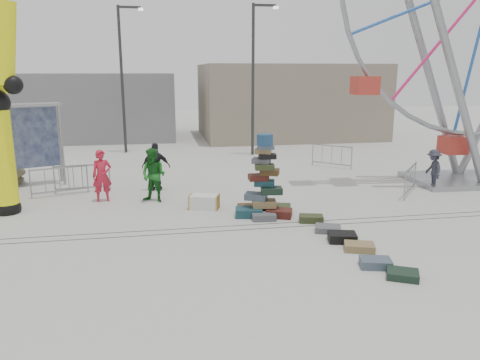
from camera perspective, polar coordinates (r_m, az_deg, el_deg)
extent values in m
plane|color=#9E9E99|center=(13.21, 0.15, -6.98)|extent=(90.00, 90.00, 0.00)
cube|color=#47443F|center=(13.77, -0.29, -6.12)|extent=(40.00, 0.04, 0.01)
cube|color=#47443F|center=(14.14, -0.57, -5.59)|extent=(40.00, 0.04, 0.01)
cube|color=gray|center=(33.56, 5.90, 9.57)|extent=(12.00, 8.00, 5.00)
cube|color=gray|center=(34.49, -16.61, 8.70)|extent=(10.00, 8.00, 4.40)
cylinder|color=#2D2D30|center=(25.75, 1.58, 11.92)|extent=(0.16, 0.16, 8.00)
cube|color=#2D2D30|center=(26.09, 3.02, 20.51)|extent=(1.20, 0.15, 0.12)
cube|color=silver|center=(26.21, 4.38, 20.23)|extent=(0.25, 0.25, 0.12)
cylinder|color=#2D2D30|center=(27.27, -14.19, 11.60)|extent=(0.16, 0.16, 8.00)
cube|color=#2D2D30|center=(27.44, -13.34, 19.82)|extent=(1.20, 0.15, 0.12)
cube|color=silver|center=(27.41, -12.00, 19.68)|extent=(0.25, 0.25, 0.12)
cube|color=#19424D|center=(14.99, 1.09, -3.95)|extent=(0.95, 0.74, 0.28)
cube|color=#4D1B14|center=(14.99, 4.78, -4.04)|extent=(0.95, 0.81, 0.26)
cube|color=#483117|center=(15.51, 1.17, -3.45)|extent=(0.76, 0.54, 0.24)
cube|color=#353E1F|center=(15.50, 4.74, -3.46)|extent=(0.90, 0.74, 0.26)
cube|color=#5A5C62|center=(14.69, 2.92, -4.47)|extent=(0.77, 0.55, 0.21)
cube|color=black|center=(15.71, 2.97, -3.25)|extent=(0.83, 0.69, 0.24)
cube|color=olive|center=(15.06, 2.95, -2.87)|extent=(0.82, 0.62, 0.24)
cube|color=#485967|center=(15.04, 1.95, -1.99)|extent=(0.82, 0.71, 0.21)
cube|color=#192E21|center=(14.93, 3.88, -1.28)|extent=(0.71, 0.52, 0.21)
cube|color=#19424D|center=(15.06, 2.99, -0.35)|extent=(0.74, 0.59, 0.19)
cube|color=#4D1B14|center=(14.96, 2.26, 0.33)|extent=(0.62, 0.43, 0.19)
cube|color=#483117|center=(14.87, 3.62, 0.99)|extent=(0.70, 0.60, 0.19)
cube|color=#353E1F|center=(14.72, 3.01, 1.61)|extent=(0.65, 0.48, 0.17)
cube|color=#5A5C62|center=(14.83, 2.61, 2.37)|extent=(0.67, 0.59, 0.17)
cube|color=black|center=(14.71, 3.36, 2.91)|extent=(0.57, 0.42, 0.15)
cube|color=olive|center=(14.74, 2.83, 3.53)|extent=(0.60, 0.49, 0.15)
cube|color=#485967|center=(14.63, 3.16, 4.00)|extent=(0.51, 0.35, 0.13)
cylinder|color=navy|center=(14.63, 3.05, 4.94)|extent=(0.51, 0.51, 0.34)
sphere|color=black|center=(17.14, -26.48, -3.08)|extent=(0.85, 0.85, 0.85)
cylinder|color=#FAFF0D|center=(16.80, -27.04, 2.24)|extent=(0.78, 0.78, 3.57)
cylinder|color=#FAFF0D|center=(16.28, -26.70, 14.67)|extent=(1.05, 0.83, 2.51)
sphere|color=black|center=(16.20, -25.92, 10.39)|extent=(0.58, 0.58, 0.58)
cube|color=gray|center=(21.95, 26.27, 0.08)|extent=(5.17, 3.27, 0.20)
cylinder|color=gray|center=(19.87, 24.92, 10.43)|extent=(3.51, 0.48, 8.15)
cylinder|color=gray|center=(21.43, 22.35, 10.77)|extent=(3.51, 0.48, 8.15)
cube|color=#AE2F25|center=(21.71, 26.64, 3.70)|extent=(0.95, 0.95, 0.70)
cylinder|color=gray|center=(20.56, -21.06, 4.12)|extent=(0.11, 0.11, 3.27)
cube|color=#16214E|center=(20.36, -24.15, 4.70)|extent=(1.95, 0.76, 2.40)
cube|color=silver|center=(15.88, -4.39, -2.67)|extent=(1.11, 0.84, 0.46)
cube|color=#353E1F|center=(14.63, 8.68, -4.68)|extent=(0.81, 0.60, 0.22)
cube|color=#5A5C62|center=(13.86, 10.67, -5.86)|extent=(0.86, 0.76, 0.18)
cube|color=black|center=(13.14, 12.36, -6.84)|extent=(0.86, 0.72, 0.25)
cube|color=olive|center=(12.63, 14.35, -7.91)|extent=(0.88, 0.73, 0.19)
cube|color=#485967|center=(11.71, 16.20, -9.68)|extent=(0.82, 0.67, 0.21)
cube|color=#192E21|center=(11.32, 19.22, -10.82)|extent=(0.86, 0.79, 0.18)
imported|color=red|center=(17.27, -16.48, 0.50)|extent=(0.75, 0.56, 1.86)
imported|color=#18601C|center=(16.78, -10.49, 0.57)|extent=(1.17, 1.10, 1.92)
imported|color=black|center=(18.40, -10.19, 1.60)|extent=(1.14, 0.60, 1.86)
imported|color=#282A35|center=(19.92, 22.49, 1.23)|extent=(0.69, 1.07, 1.56)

